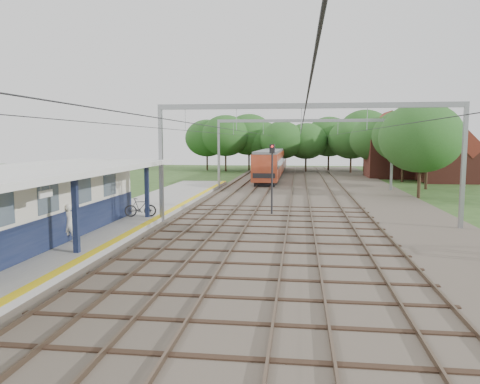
{
  "coord_description": "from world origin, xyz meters",
  "views": [
    {
      "loc": [
        3.1,
        -11.79,
        4.93
      ],
      "look_at": [
        -0.67,
        17.99,
        1.6
      ],
      "focal_mm": 35.0,
      "sensor_mm": 36.0,
      "label": 1
    }
  ],
  "objects_px": {
    "signal_post": "(272,170)",
    "person": "(69,223)",
    "bicycle": "(140,208)",
    "train": "(273,161)"
  },
  "relations": [
    {
      "from": "signal_post",
      "to": "bicycle",
      "type": "bearing_deg",
      "value": -139.04
    },
    {
      "from": "person",
      "to": "signal_post",
      "type": "bearing_deg",
      "value": -132.5
    },
    {
      "from": "train",
      "to": "signal_post",
      "type": "height_order",
      "value": "signal_post"
    },
    {
      "from": "bicycle",
      "to": "person",
      "type": "bearing_deg",
      "value": 159.55
    },
    {
      "from": "bicycle",
      "to": "signal_post",
      "type": "relative_size",
      "value": 0.4
    },
    {
      "from": "person",
      "to": "bicycle",
      "type": "xyz_separation_m",
      "value": [
        0.84,
        7.11,
        -0.31
      ]
    },
    {
      "from": "signal_post",
      "to": "person",
      "type": "bearing_deg",
      "value": -112.98
    },
    {
      "from": "bicycle",
      "to": "train",
      "type": "height_order",
      "value": "train"
    },
    {
      "from": "bicycle",
      "to": "train",
      "type": "relative_size",
      "value": 0.05
    },
    {
      "from": "bicycle",
      "to": "signal_post",
      "type": "height_order",
      "value": "signal_post"
    }
  ]
}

